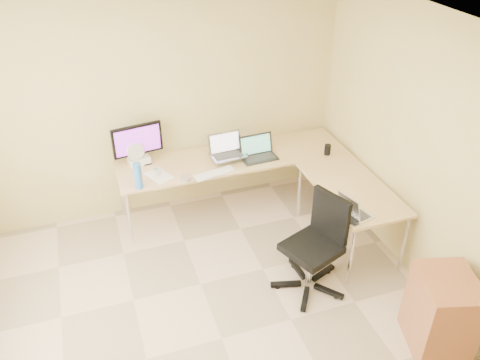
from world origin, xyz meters
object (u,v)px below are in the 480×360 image
object	(u,v)px
laptop_center	(228,146)
water_bottle	(138,176)
mug	(158,172)
desk_fan	(136,154)
laptop_return	(357,206)
monitor	(138,145)
office_chair	(312,247)
keyboard	(214,174)
desk_return	(348,215)
desk_main	(233,183)
cabinet	(441,314)
laptop_black	(259,148)

from	to	relation	value
laptop_center	water_bottle	bearing A→B (deg)	-171.08
mug	desk_fan	distance (m)	0.38
laptop_return	water_bottle	bearing A→B (deg)	43.73
monitor	office_chair	distance (m)	2.21
monitor	desk_fan	size ratio (longest dim) A/B	2.17
keyboard	water_bottle	world-z (taller)	water_bottle
desk_return	monitor	world-z (taller)	monitor
desk_fan	office_chair	size ratio (longest dim) A/B	0.25
desk_main	water_bottle	world-z (taller)	water_bottle
desk_fan	office_chair	xyz separation A→B (m)	(1.36, -1.70, -0.36)
keyboard	water_bottle	size ratio (longest dim) A/B	1.56
keyboard	water_bottle	bearing A→B (deg)	169.33
monitor	desk_fan	distance (m)	0.12
desk_return	cabinet	size ratio (longest dim) A/B	1.69
desk_main	mug	distance (m)	0.99
desk_fan	laptop_center	bearing A→B (deg)	-25.30
laptop_black	cabinet	distance (m)	2.54
mug	desk_fan	size ratio (longest dim) A/B	0.34
desk_main	laptop_return	size ratio (longest dim) A/B	7.98
laptop_black	keyboard	bearing A→B (deg)	-166.76
water_bottle	office_chair	bearing A→B (deg)	-40.53
laptop_return	cabinet	world-z (taller)	laptop_return
cabinet	office_chair	bearing A→B (deg)	142.69
desk_return	office_chair	xyz separation A→B (m)	(-0.69, -0.50, 0.14)
mug	desk_fan	xyz separation A→B (m)	(-0.18, 0.32, 0.09)
laptop_center	keyboard	world-z (taller)	laptop_center
desk_main	water_bottle	xyz separation A→B (m)	(-1.13, -0.30, 0.51)
laptop_center	keyboard	size ratio (longest dim) A/B	0.86
laptop_black	cabinet	size ratio (longest dim) A/B	0.52
monitor	desk_fan	bearing A→B (deg)	171.48
monitor	mug	size ratio (longest dim) A/B	6.39
monitor	office_chair	bearing A→B (deg)	-60.70
keyboard	monitor	bearing A→B (deg)	134.77
desk_fan	keyboard	bearing A→B (deg)	-43.79
laptop_black	water_bottle	xyz separation A→B (m)	(-1.39, -0.17, 0.02)
desk_fan	water_bottle	bearing A→B (deg)	-106.39
water_bottle	laptop_return	size ratio (longest dim) A/B	0.87
laptop_black	keyboard	xyz separation A→B (m)	(-0.58, -0.17, -0.12)
cabinet	laptop_return	bearing A→B (deg)	120.64
keyboard	water_bottle	xyz separation A→B (m)	(-0.81, 0.00, 0.13)
cabinet	water_bottle	bearing A→B (deg)	150.45
monitor	laptop_black	world-z (taller)	monitor
desk_fan	monitor	bearing A→B (deg)	-10.58
desk_return	laptop_black	distance (m)	1.23
laptop_return	cabinet	size ratio (longest dim) A/B	0.43
mug	water_bottle	bearing A→B (deg)	-142.57
laptop_center	desk_fan	bearing A→B (deg)	161.43
desk_main	laptop_black	world-z (taller)	laptop_black
laptop_center	laptop_black	distance (m)	0.36
desk_main	cabinet	distance (m)	2.70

